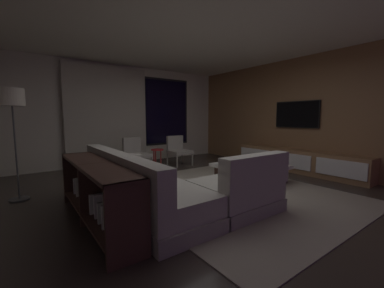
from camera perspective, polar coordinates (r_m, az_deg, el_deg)
The scene contains 15 objects.
floor at distance 4.11m, azimuth 4.08°, elevation -11.85°, with size 9.20×9.20×0.00m, color #332B26.
back_wall_with_window at distance 7.04m, azimuth -15.76°, elevation 6.58°, with size 6.60×0.30×2.70m.
media_wall at distance 6.34m, azimuth 25.93°, elevation 6.30°, with size 0.12×7.80×2.70m.
ceiling at distance 4.16m, azimuth 4.40°, elevation 26.26°, with size 8.20×8.20×0.00m, color silver.
area_rug at distance 4.27m, azimuth 8.63°, elevation -11.14°, with size 3.20×3.80×0.01m, color gray.
sectional_couch at distance 3.42m, azimuth -5.82°, elevation -10.57°, with size 1.98×2.50×0.82m.
coffee_table at distance 4.93m, azimuth 13.57°, elevation -6.66°, with size 1.16×1.16×0.36m.
book_stack_on_coffee_table at distance 4.81m, azimuth 14.27°, elevation -4.31°, with size 0.30×0.21×0.11m.
accent_chair_near_window at distance 6.54m, azimuth -3.34°, elevation -1.14°, with size 0.55×0.57×0.78m.
accent_chair_by_curtain at distance 6.10m, azimuth -13.25°, elevation -1.84°, with size 0.63×0.65×0.78m.
side_stool at distance 6.33m, azimuth -8.23°, elevation -1.99°, with size 0.32×0.32×0.46m.
media_console at distance 6.19m, azimuth 23.76°, elevation -3.79°, with size 0.46×3.10×0.52m.
mounted_tv at distance 6.36m, azimuth 23.47°, elevation 6.41°, with size 0.05×1.10×0.64m.
console_table_behind_couch at distance 3.16m, azimuth -21.74°, elevation -10.04°, with size 0.40×2.10×0.74m.
standing_lamp at distance 4.53m, azimuth -36.75°, elevation 7.45°, with size 0.34×0.34×1.71m.
Camera 1 is at (-2.54, -2.97, 1.28)m, focal length 22.59 mm.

